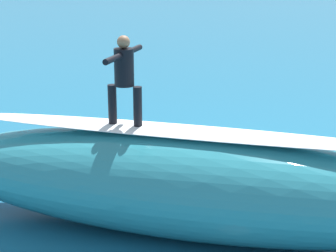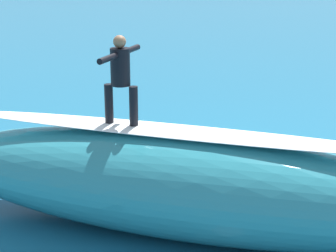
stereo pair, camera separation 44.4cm
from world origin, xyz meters
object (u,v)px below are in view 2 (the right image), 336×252
object	(u,v)px
surfboard_riding	(122,127)
surfer_paddling	(199,154)
surfer_riding	(120,74)
surfboard_paddling	(202,160)

from	to	relation	value
surfboard_riding	surfer_paddling	xyz separation A→B (m)	(-0.33, -3.29, -1.58)
surfer_riding	surfer_paddling	bearing A→B (deg)	-95.62
surfboard_riding	surfboard_paddling	size ratio (longest dim) A/B	0.89
surfboard_paddling	surfboard_riding	bearing A→B (deg)	-176.85
surfboard_riding	surfer_riding	world-z (taller)	surfer_riding
surfer_riding	surfer_paddling	world-z (taller)	surfer_riding
surfboard_riding	surfer_paddling	world-z (taller)	surfboard_riding
surfer_riding	surfboard_paddling	xyz separation A→B (m)	(-0.35, -3.43, -2.66)
surfboard_paddling	surfer_paddling	size ratio (longest dim) A/B	1.36
surfer_riding	surfboard_paddling	distance (m)	4.35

